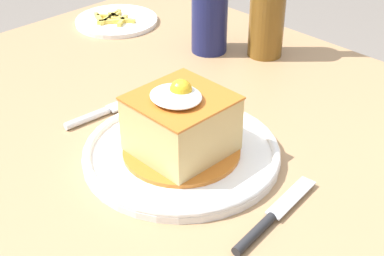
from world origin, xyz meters
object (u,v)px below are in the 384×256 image
at_px(knife, 266,223).
at_px(beer_bottle_amber_far, 268,3).
at_px(side_plate_fries, 116,21).
at_px(fork, 99,114).
at_px(main_plate, 182,153).
at_px(soda_can, 209,20).

height_order(knife, beer_bottle_amber_far, beer_bottle_amber_far).
xyz_separation_m(beer_bottle_amber_far, side_plate_fries, (-0.31, -0.10, -0.09)).
xyz_separation_m(fork, side_plate_fries, (-0.28, 0.25, -0.00)).
bearing_deg(beer_bottle_amber_far, main_plate, -68.68).
xyz_separation_m(fork, knife, (0.34, -0.01, 0.00)).
xyz_separation_m(main_plate, knife, (0.17, -0.02, -0.00)).
bearing_deg(side_plate_fries, beer_bottle_amber_far, 18.35).
bearing_deg(knife, fork, 178.54).
xyz_separation_m(main_plate, fork, (-0.17, -0.02, -0.00)).
relative_size(soda_can, beer_bottle_amber_far, 0.47).
bearing_deg(fork, beer_bottle_amber_far, 84.33).
height_order(beer_bottle_amber_far, side_plate_fries, beer_bottle_amber_far).
xyz_separation_m(main_plate, side_plate_fries, (-0.44, 0.23, -0.00)).
distance_m(fork, side_plate_fries, 0.37).
height_order(fork, beer_bottle_amber_far, beer_bottle_amber_far).
distance_m(knife, side_plate_fries, 0.67).
bearing_deg(side_plate_fries, main_plate, -27.77).
relative_size(knife, side_plate_fries, 0.97).
xyz_separation_m(knife, soda_can, (-0.38, 0.30, 0.06)).
relative_size(knife, soda_can, 1.34).
bearing_deg(fork, knife, -1.46).
relative_size(beer_bottle_amber_far, side_plate_fries, 1.56).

